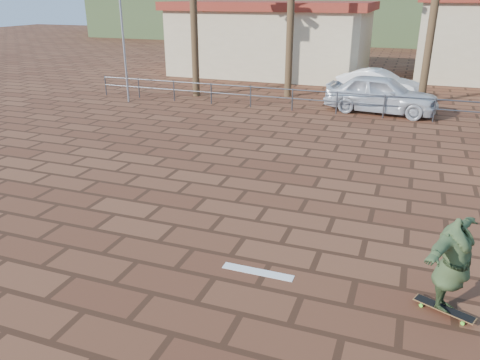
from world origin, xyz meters
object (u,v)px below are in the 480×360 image
Objects in this scene: car_silver at (381,94)px; car_white at (378,84)px; longboard at (444,309)px; skateboarder at (453,265)px.

car_white is (-0.41, 3.50, -0.15)m from car_silver.
skateboarder reaches higher than longboard.
longboard is 0.85m from skateboarder.
car_white is at bearing 121.18° from longboard.
skateboarder reaches higher than car_silver.
car_silver is at bearing -161.82° from car_white.
skateboarder is 0.42× the size of car_silver.
longboard is at bearing -164.24° from car_silver.
longboard is 14.49m from car_silver.
skateboarder is at bearing -160.12° from car_white.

